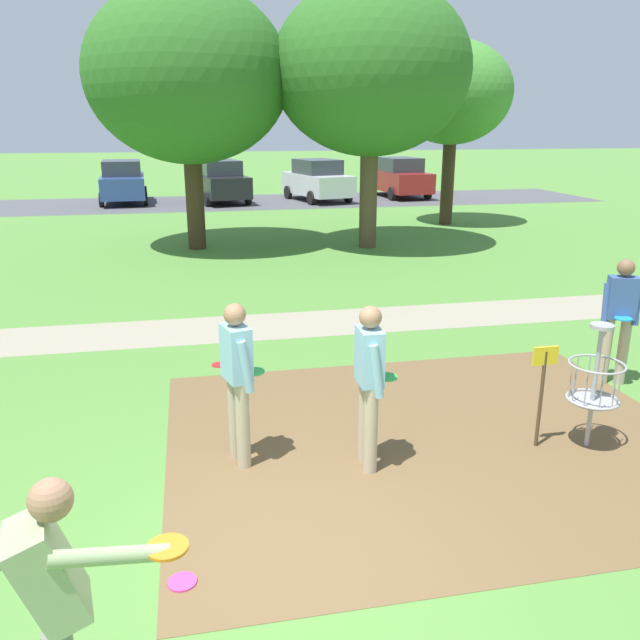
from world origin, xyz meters
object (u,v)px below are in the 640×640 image
at_px(player_waiting_left, 619,315).
at_px(frisbee_mid_grass, 219,365).
at_px(parked_car_center_right, 317,180).
at_px(player_foreground_watching, 56,605).
at_px(tree_near_left, 188,76).
at_px(parked_car_leftmost, 123,182).
at_px(disc_golf_basket, 589,382).
at_px(tree_mid_left, 371,70).
at_px(frisbee_far_right, 182,582).
at_px(parked_car_center_left, 219,181).
at_px(parked_car_rightmost, 399,177).
at_px(player_throwing, 237,375).
at_px(player_waiting_right, 369,378).
at_px(tree_mid_center, 453,94).

height_order(player_waiting_left, frisbee_mid_grass, player_waiting_left).
bearing_deg(parked_car_center_right, player_foreground_watching, -104.14).
distance_m(tree_near_left, parked_car_leftmost, 12.55).
bearing_deg(disc_golf_basket, tree_mid_left, 85.76).
height_order(player_waiting_left, tree_near_left, tree_near_left).
height_order(parked_car_leftmost, parked_car_center_right, same).
bearing_deg(frisbee_far_right, parked_car_center_left, 86.32).
height_order(disc_golf_basket, parked_car_rightmost, parked_car_rightmost).
relative_size(disc_golf_basket, parked_car_center_left, 0.31).
xyz_separation_m(frisbee_far_right, parked_car_center_right, (5.99, 24.78, 0.91)).
bearing_deg(disc_golf_basket, parked_car_center_right, 85.81).
relative_size(player_throwing, parked_car_leftmost, 0.40).
relative_size(player_waiting_right, parked_car_center_left, 0.38).
bearing_deg(player_foreground_watching, tree_mid_center, 62.23).
bearing_deg(player_throwing, tree_near_left, 90.96).
relative_size(disc_golf_basket, parked_car_rightmost, 0.32).
bearing_deg(frisbee_far_right, frisbee_mid_grass, 83.71).
xyz_separation_m(disc_golf_basket, player_foreground_watching, (-4.85, -2.65, 0.23)).
xyz_separation_m(player_waiting_left, parked_car_center_right, (0.30, 21.89, -0.05)).
xyz_separation_m(disc_golf_basket, parked_car_center_left, (-2.66, 23.68, 0.17)).
bearing_deg(player_foreground_watching, frisbee_far_right, 65.78).
distance_m(frisbee_far_right, parked_car_center_left, 25.12).
height_order(player_foreground_watching, parked_car_center_right, parked_car_center_right).
distance_m(player_waiting_right, frisbee_mid_grass, 3.60).
distance_m(player_throwing, tree_mid_left, 12.91).
distance_m(player_foreground_watching, frisbee_mid_grass, 6.07).
bearing_deg(parked_car_center_right, player_waiting_left, -90.79).
bearing_deg(frisbee_mid_grass, parked_car_center_left, 86.91).
bearing_deg(parked_car_leftmost, frisbee_far_right, -84.28).
bearing_deg(parked_car_leftmost, tree_mid_left, -58.05).
bearing_deg(parked_car_center_right, parked_car_leftmost, 174.26).
distance_m(player_waiting_right, tree_near_left, 13.17).
height_order(player_throwing, player_waiting_left, same).
height_order(tree_near_left, parked_car_rightmost, tree_near_left).
distance_m(player_throwing, tree_near_left, 12.75).
relative_size(player_waiting_right, parked_car_leftmost, 0.40).
relative_size(frisbee_mid_grass, tree_mid_left, 0.03).
height_order(disc_golf_basket, player_waiting_right, player_waiting_right).
relative_size(player_foreground_watching, parked_car_center_right, 0.38).
distance_m(player_foreground_watching, tree_mid_center, 20.84).
xyz_separation_m(player_waiting_right, tree_near_left, (-1.47, 12.58, 3.60)).
bearing_deg(tree_near_left, player_throwing, -89.04).
height_order(player_throwing, player_waiting_right, same).
bearing_deg(tree_mid_left, parked_car_rightmost, 67.94).
relative_size(frisbee_mid_grass, frisbee_far_right, 0.92).
bearing_deg(frisbee_mid_grass, disc_golf_basket, -40.75).
bearing_deg(parked_car_leftmost, disc_golf_basket, -74.25).
height_order(disc_golf_basket, player_waiting_left, player_waiting_left).
bearing_deg(disc_golf_basket, player_waiting_right, 178.84).
relative_size(player_waiting_left, parked_car_rightmost, 0.39).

